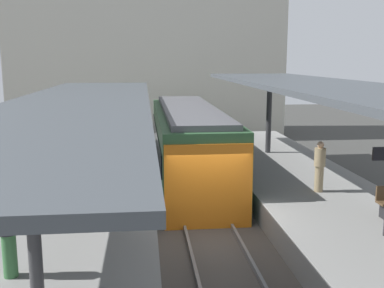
{
  "coord_description": "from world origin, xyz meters",
  "views": [
    {
      "loc": [
        -1.87,
        -12.63,
        5.23
      ],
      "look_at": [
        -0.01,
        5.01,
        1.96
      ],
      "focal_mm": 42.93,
      "sensor_mm": 36.0,
      "label": 1
    }
  ],
  "objects_px": {
    "commuter_train": "(189,144)",
    "passenger_far_end": "(320,166)",
    "passenger_mid_platform": "(8,234)",
    "passenger_near_bench": "(72,149)"
  },
  "relations": [
    {
      "from": "passenger_near_bench",
      "to": "passenger_mid_platform",
      "type": "xyz_separation_m",
      "value": [
        0.02,
        -8.41,
        -0.06
      ]
    },
    {
      "from": "commuter_train",
      "to": "passenger_far_end",
      "type": "distance_m",
      "value": 6.26
    },
    {
      "from": "commuter_train",
      "to": "passenger_far_end",
      "type": "bearing_deg",
      "value": -53.36
    },
    {
      "from": "passenger_near_bench",
      "to": "passenger_mid_platform",
      "type": "relative_size",
      "value": 1.06
    },
    {
      "from": "commuter_train",
      "to": "passenger_near_bench",
      "type": "height_order",
      "value": "commuter_train"
    },
    {
      "from": "commuter_train",
      "to": "passenger_mid_platform",
      "type": "relative_size",
      "value": 7.01
    },
    {
      "from": "commuter_train",
      "to": "passenger_near_bench",
      "type": "bearing_deg",
      "value": -159.37
    },
    {
      "from": "passenger_near_bench",
      "to": "passenger_far_end",
      "type": "bearing_deg",
      "value": -21.65
    },
    {
      "from": "passenger_near_bench",
      "to": "passenger_far_end",
      "type": "distance_m",
      "value": 8.95
    },
    {
      "from": "passenger_mid_platform",
      "to": "passenger_far_end",
      "type": "bearing_deg",
      "value": 31.67
    }
  ]
}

